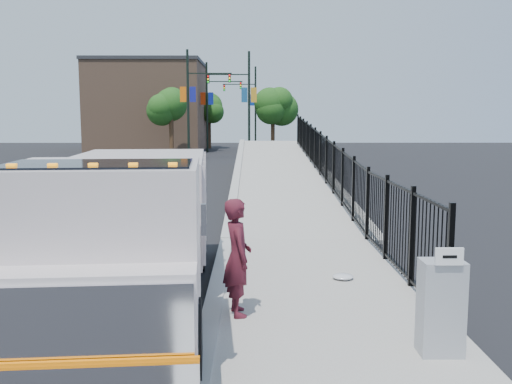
{
  "coord_description": "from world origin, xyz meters",
  "views": [
    {
      "loc": [
        0.64,
        -10.13,
        3.21
      ],
      "look_at": [
        0.73,
        2.0,
        1.6
      ],
      "focal_mm": 40.0,
      "sensor_mm": 36.0,
      "label": 1
    }
  ],
  "objects": [
    {
      "name": "ground",
      "position": [
        0.0,
        0.0,
        0.0
      ],
      "size": [
        120.0,
        120.0,
        0.0
      ],
      "primitive_type": "plane",
      "color": "black",
      "rests_on": "ground"
    },
    {
      "name": "sidewalk",
      "position": [
        1.93,
        -2.0,
        0.06
      ],
      "size": [
        3.55,
        12.0,
        0.12
      ],
      "primitive_type": "cube",
      "color": "#9E998E",
      "rests_on": "ground"
    },
    {
      "name": "curb",
      "position": [
        0.0,
        -2.0,
        0.08
      ],
      "size": [
        0.3,
        12.0,
        0.16
      ],
      "primitive_type": "cube",
      "color": "#ADAAA3",
      "rests_on": "ground"
    },
    {
      "name": "ramp",
      "position": [
        2.12,
        16.0,
        0.0
      ],
      "size": [
        3.95,
        24.06,
        3.19
      ],
      "primitive_type": "cube",
      "rotation": [
        0.06,
        0.0,
        0.0
      ],
      "color": "#9E998E",
      "rests_on": "ground"
    },
    {
      "name": "iron_fence",
      "position": [
        3.55,
        12.0,
        0.9
      ],
      "size": [
        0.1,
        28.0,
        1.8
      ],
      "primitive_type": "cube",
      "color": "black",
      "rests_on": "ground"
    },
    {
      "name": "truck",
      "position": [
        -1.41,
        -0.91,
        1.5
      ],
      "size": [
        3.08,
        7.96,
        2.67
      ],
      "rotation": [
        0.0,
        0.0,
        0.08
      ],
      "color": "black",
      "rests_on": "ground"
    },
    {
      "name": "worker",
      "position": [
        0.42,
        -1.49,
        1.04
      ],
      "size": [
        0.58,
        0.75,
        1.84
      ],
      "primitive_type": "imported",
      "rotation": [
        0.0,
        0.0,
        1.8
      ],
      "color": "#4F1621",
      "rests_on": "sidewalk"
    },
    {
      "name": "utility_cabinet",
      "position": [
        3.1,
        -3.01,
        0.75
      ],
      "size": [
        0.55,
        0.4,
        1.25
      ],
      "primitive_type": "cube",
      "color": "gray",
      "rests_on": "sidewalk"
    },
    {
      "name": "arrow_sign",
      "position": [
        3.1,
        -3.23,
        1.48
      ],
      "size": [
        0.35,
        0.04,
        0.22
      ],
      "primitive_type": "cube",
      "color": "white",
      "rests_on": "utility_cabinet"
    },
    {
      "name": "debris",
      "position": [
        2.38,
        0.45,
        0.17
      ],
      "size": [
        0.4,
        0.4,
        0.1
      ],
      "primitive_type": "ellipsoid",
      "color": "silver",
      "rests_on": "sidewalk"
    },
    {
      "name": "light_pole_0",
      "position": [
        -3.7,
        31.9,
        4.36
      ],
      "size": [
        3.77,
        0.22,
        8.0
      ],
      "color": "black",
      "rests_on": "ground"
    },
    {
      "name": "light_pole_1",
      "position": [
        0.14,
        33.03,
        4.36
      ],
      "size": [
        3.78,
        0.22,
        8.0
      ],
      "color": "black",
      "rests_on": "ground"
    },
    {
      "name": "light_pole_2",
      "position": [
        -3.08,
        41.7,
        4.36
      ],
      "size": [
        3.78,
        0.22,
        8.0
      ],
      "color": "black",
      "rests_on": "ground"
    },
    {
      "name": "light_pole_3",
      "position": [
        0.7,
        46.11,
        4.36
      ],
      "size": [
        3.78,
        0.22,
        8.0
      ],
      "color": "black",
      "rests_on": "ground"
    },
    {
      "name": "tree_0",
      "position": [
        -5.8,
        35.83,
        3.95
      ],
      "size": [
        2.7,
        2.7,
        5.35
      ],
      "color": "#382314",
      "rests_on": "ground"
    },
    {
      "name": "tree_1",
      "position": [
        2.48,
        39.87,
        3.95
      ],
      "size": [
        2.69,
        2.69,
        5.35
      ],
      "color": "#382314",
      "rests_on": "ground"
    },
    {
      "name": "tree_2",
      "position": [
        -3.63,
        47.51,
        3.95
      ],
      "size": [
        2.69,
        2.69,
        5.34
      ],
      "color": "#382314",
      "rests_on": "ground"
    },
    {
      "name": "building",
      "position": [
        -9.0,
        44.0,
        4.0
      ],
      "size": [
        10.0,
        10.0,
        8.0
      ],
      "primitive_type": "cube",
      "color": "#8C664C",
      "rests_on": "ground"
    }
  ]
}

